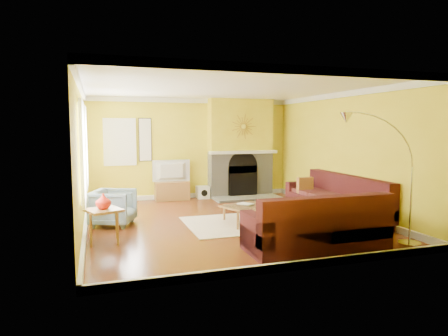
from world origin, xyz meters
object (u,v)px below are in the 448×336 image
object	(u,v)px
armchair	(113,207)
coffee_table	(250,215)
sectional_sofa	(298,204)
side_table	(104,226)
arc_lamp	(382,182)
media_console	(172,191)

from	to	relation	value
armchair	coffee_table	bearing A→B (deg)	-84.12
sectional_sofa	side_table	bearing A→B (deg)	180.00
arc_lamp	side_table	bearing A→B (deg)	157.59
coffee_table	sectional_sofa	bearing A→B (deg)	-32.01
coffee_table	arc_lamp	bearing A→B (deg)	-58.97
media_console	side_table	bearing A→B (deg)	-116.57
coffee_table	armchair	xyz separation A→B (m)	(-2.60, 0.70, 0.17)
sectional_sofa	coffee_table	world-z (taller)	sectional_sofa
sectional_sofa	coffee_table	xyz separation A→B (m)	(-0.80, 0.50, -0.27)
sectional_sofa	side_table	xyz separation A→B (m)	(-3.60, 0.00, -0.16)
media_console	side_table	size ratio (longest dim) A/B	1.56
armchair	media_console	bearing A→B (deg)	-12.74
armchair	side_table	size ratio (longest dim) A/B	1.37
arc_lamp	armchair	bearing A→B (deg)	143.53
media_console	armchair	xyz separation A→B (m)	(-1.60, -2.40, 0.11)
coffee_table	arc_lamp	distance (m)	2.71
sectional_sofa	side_table	distance (m)	3.60
coffee_table	media_console	world-z (taller)	media_console
media_console	side_table	world-z (taller)	side_table
armchair	sectional_sofa	bearing A→B (deg)	-88.49
media_console	arc_lamp	size ratio (longest dim) A/B	0.42
sectional_sofa	armchair	world-z (taller)	sectional_sofa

